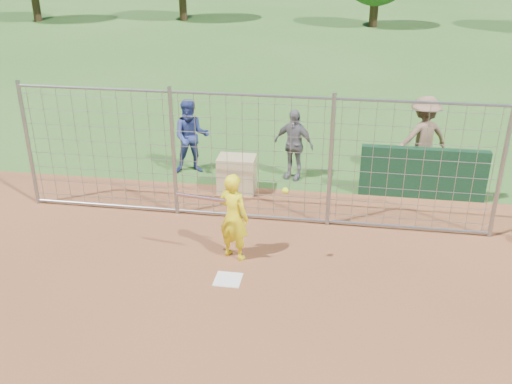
% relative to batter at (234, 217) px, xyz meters
% --- Properties ---
extents(ground, '(100.00, 100.00, 0.00)m').
position_rel_batter_xyz_m(ground, '(0.04, -0.54, -0.78)').
color(ground, '#2D591E').
rests_on(ground, ground).
extents(home_plate, '(0.43, 0.43, 0.02)m').
position_rel_batter_xyz_m(home_plate, '(0.04, -0.74, -0.77)').
color(home_plate, silver).
rests_on(home_plate, ground).
extents(dugout_wall, '(2.60, 0.20, 1.10)m').
position_rel_batter_xyz_m(dugout_wall, '(3.44, 3.06, -0.23)').
color(dugout_wall, '#11381E').
rests_on(dugout_wall, ground).
extents(batter, '(0.67, 0.57, 1.57)m').
position_rel_batter_xyz_m(batter, '(0.00, 0.00, 0.00)').
color(batter, yellow).
rests_on(batter, ground).
extents(bystander_a, '(0.99, 0.85, 1.74)m').
position_rel_batter_xyz_m(bystander_a, '(-1.72, 3.66, 0.09)').
color(bystander_a, navy).
rests_on(bystander_a, ground).
extents(bystander_b, '(1.03, 0.70, 1.63)m').
position_rel_batter_xyz_m(bystander_b, '(0.64, 3.68, 0.03)').
color(bystander_b, slate).
rests_on(bystander_b, ground).
extents(bystander_c, '(1.40, 1.13, 1.89)m').
position_rel_batter_xyz_m(bystander_c, '(3.52, 4.24, 0.16)').
color(bystander_c, '#87634A').
rests_on(bystander_c, ground).
extents(equipment_bin, '(0.81, 0.57, 0.80)m').
position_rel_batter_xyz_m(equipment_bin, '(-0.48, 2.73, -0.38)').
color(equipment_bin, tan).
rests_on(equipment_bin, ground).
extents(equipment_in_play, '(1.84, 0.24, 0.26)m').
position_rel_batter_xyz_m(equipment_in_play, '(-0.14, -0.28, 0.51)').
color(equipment_in_play, silver).
rests_on(equipment_in_play, ground).
extents(backstop_fence, '(9.08, 0.08, 2.60)m').
position_rel_batter_xyz_m(backstop_fence, '(0.04, 1.46, 0.48)').
color(backstop_fence, gray).
rests_on(backstop_fence, ground).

